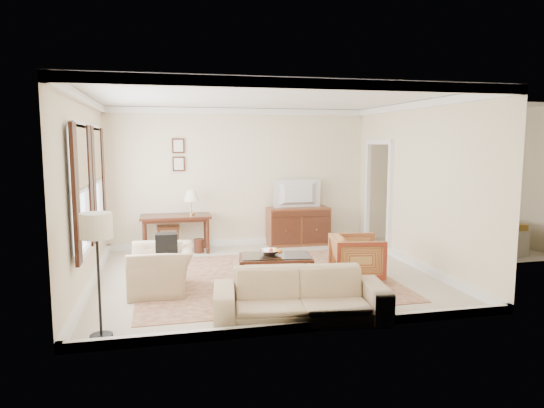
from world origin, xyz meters
name	(u,v)px	position (x,y,z in m)	size (l,w,h in m)	color
room_shell	(264,125)	(0.00, 0.00, 2.47)	(5.51, 5.01, 2.91)	beige
annex_bedroom	(463,232)	(4.49, 1.15, 0.34)	(3.00, 2.70, 2.90)	beige
window_front	(80,190)	(-2.70, -0.70, 1.55)	(0.12, 1.56, 1.80)	#CCB284
window_rear	(96,181)	(-2.70, 0.90, 1.55)	(0.12, 1.56, 1.80)	#CCB284
doorway	(378,197)	(2.71, 1.50, 1.08)	(0.10, 1.12, 2.25)	white
rug	(264,278)	(-0.04, -0.18, 0.01)	(3.98, 3.41, 0.01)	maroon
writing_desk	(176,221)	(-1.37, 2.06, 0.64)	(1.37, 0.69, 0.75)	#441F13
desk_chair	(168,224)	(-1.52, 2.41, 0.53)	(0.45, 0.45, 1.05)	brown
desk_lamp	(192,202)	(-1.05, 2.06, 1.00)	(0.32, 0.32, 0.50)	silver
framed_prints	(178,155)	(-1.27, 2.47, 1.94)	(0.25, 0.04, 0.68)	#441F13
sideboard	(298,226)	(1.21, 2.22, 0.41)	(1.32, 0.51, 0.81)	brown
tv	(299,185)	(1.21, 2.20, 1.30)	(0.97, 0.56, 0.13)	black
coffee_table	(276,262)	(0.06, -0.55, 0.36)	(1.17, 0.77, 0.47)	#441F13
fruit_bowl	(269,251)	(-0.02, -0.49, 0.52)	(0.42, 0.42, 0.10)	silver
book_a	(266,274)	(-0.09, -0.55, 0.18)	(0.28, 0.04, 0.38)	brown
book_b	(285,274)	(0.21, -0.61, 0.18)	(0.28, 0.03, 0.38)	brown
striped_armchair	(357,256)	(1.39, -0.59, 0.40)	(0.77, 0.73, 0.80)	maroon
club_armchair	(161,261)	(-1.66, -0.53, 0.45)	(1.04, 0.67, 0.91)	tan
backpack	(166,244)	(-1.58, -0.45, 0.70)	(0.32, 0.22, 0.40)	black
sofa	(301,287)	(0.02, -2.09, 0.42)	(2.13, 0.62, 0.83)	tan
floor_lamp	(97,235)	(-2.33, -2.14, 1.18)	(0.35, 0.35, 1.43)	black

